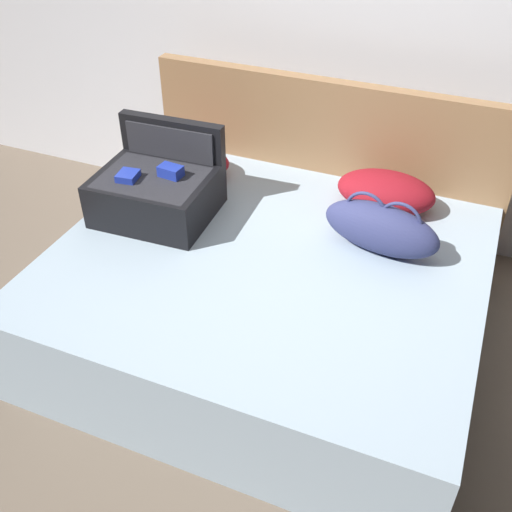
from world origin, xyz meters
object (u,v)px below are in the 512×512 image
bed (266,299)px  pillow_near_headboard (386,192)px  duffel_bag (381,228)px  hard_case_large (157,189)px  pillow_center_head (191,159)px

bed → pillow_near_headboard: pillow_near_headboard is taller
bed → pillow_near_headboard: (0.41, 0.64, 0.36)m
bed → duffel_bag: 0.66m
hard_case_large → duffel_bag: 1.13m
hard_case_large → pillow_center_head: (-0.04, 0.45, -0.06)m
hard_case_large → pillow_center_head: bearing=92.9°
bed → pillow_near_headboard: 0.84m
pillow_near_headboard → pillow_center_head: bearing=-177.8°
hard_case_large → duffel_bag: bearing=3.4°
duffel_bag → pillow_near_headboard: duffel_bag is taller
pillow_center_head → duffel_bag: bearing=-16.0°
hard_case_large → bed: bearing=-14.8°
duffel_bag → pillow_center_head: bearing=164.0°
hard_case_large → duffel_bag: hard_case_large is taller
duffel_bag → pillow_center_head: (-1.17, 0.33, -0.04)m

